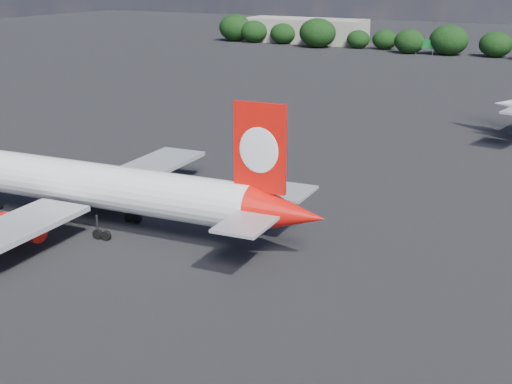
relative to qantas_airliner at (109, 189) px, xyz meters
The scene contains 4 objects.
ground 44.00m from the qantas_airliner, 86.36° to the left, with size 500.00×500.00×0.00m, color black.
qantas_airliner is the anchor object (origin of this frame).
terminal_building 186.40m from the qantas_airliner, 109.50° to the left, with size 42.00×16.00×8.00m.
highway_sign 160.44m from the qantas_airliner, 95.44° to the left, with size 6.00×0.30×4.50m.
Camera 1 is at (41.98, -34.83, 24.98)m, focal length 50.00 mm.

